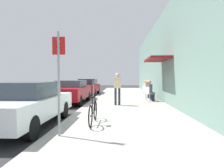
{
  "coord_description": "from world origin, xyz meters",
  "views": [
    {
      "loc": [
        1.94,
        -8.95,
        1.59
      ],
      "look_at": [
        1.25,
        6.07,
        1.07
      ],
      "focal_mm": 30.89,
      "sensor_mm": 36.0,
      "label": 1
    }
  ],
  "objects_px": {
    "street_sign": "(59,75)",
    "cafe_chair_1": "(147,92)",
    "bicycle_0": "(93,112)",
    "parked_car_2": "(88,87)",
    "cafe_chair_2": "(146,91)",
    "seated_patron_2": "(146,88)",
    "seated_patron_0": "(150,90)",
    "pedestrian_standing": "(117,86)",
    "parking_meter": "(93,90)",
    "seated_patron_1": "(148,89)",
    "parked_car_1": "(71,91)",
    "cafe_chair_0": "(149,93)",
    "parked_car_0": "(27,103)"
  },
  "relations": [
    {
      "from": "parked_car_0",
      "to": "bicycle_0",
      "type": "bearing_deg",
      "value": -0.05
    },
    {
      "from": "parking_meter",
      "to": "parked_car_2",
      "type": "bearing_deg",
      "value": 102.01
    },
    {
      "from": "cafe_chair_1",
      "to": "pedestrian_standing",
      "type": "bearing_deg",
      "value": -126.42
    },
    {
      "from": "street_sign",
      "to": "seated_patron_1",
      "type": "xyz_separation_m",
      "value": [
        3.36,
        8.06,
        -0.82
      ]
    },
    {
      "from": "bicycle_0",
      "to": "seated_patron_1",
      "type": "bearing_deg",
      "value": 68.05
    },
    {
      "from": "parked_car_2",
      "to": "pedestrian_standing",
      "type": "xyz_separation_m",
      "value": [
        2.86,
        -7.49,
        0.38
      ]
    },
    {
      "from": "bicycle_0",
      "to": "street_sign",
      "type": "bearing_deg",
      "value": -115.93
    },
    {
      "from": "seated_patron_0",
      "to": "pedestrian_standing",
      "type": "height_order",
      "value": "pedestrian_standing"
    },
    {
      "from": "seated_patron_1",
      "to": "seated_patron_2",
      "type": "xyz_separation_m",
      "value": [
        0.0,
        1.0,
        0.0
      ]
    },
    {
      "from": "parked_car_0",
      "to": "seated_patron_2",
      "type": "bearing_deg",
      "value": 57.74
    },
    {
      "from": "cafe_chair_0",
      "to": "cafe_chair_1",
      "type": "distance_m",
      "value": 0.83
    },
    {
      "from": "street_sign",
      "to": "cafe_chair_1",
      "type": "xyz_separation_m",
      "value": [
        3.3,
        8.06,
        -1.02
      ]
    },
    {
      "from": "cafe_chair_0",
      "to": "seated_patron_2",
      "type": "distance_m",
      "value": 1.85
    },
    {
      "from": "parked_car_2",
      "to": "pedestrian_standing",
      "type": "bearing_deg",
      "value": -69.09
    },
    {
      "from": "parked_car_2",
      "to": "seated_patron_0",
      "type": "height_order",
      "value": "parked_car_2"
    },
    {
      "from": "bicycle_0",
      "to": "cafe_chair_0",
      "type": "distance_m",
      "value": 6.44
    },
    {
      "from": "cafe_chair_1",
      "to": "seated_patron_2",
      "type": "height_order",
      "value": "seated_patron_2"
    },
    {
      "from": "seated_patron_0",
      "to": "pedestrian_standing",
      "type": "distance_m",
      "value": 2.72
    },
    {
      "from": "parking_meter",
      "to": "street_sign",
      "type": "relative_size",
      "value": 0.51
    },
    {
      "from": "cafe_chair_1",
      "to": "cafe_chair_2",
      "type": "height_order",
      "value": "same"
    },
    {
      "from": "seated_patron_1",
      "to": "bicycle_0",
      "type": "bearing_deg",
      "value": -111.95
    },
    {
      "from": "cafe_chair_0",
      "to": "parking_meter",
      "type": "bearing_deg",
      "value": -153.93
    },
    {
      "from": "cafe_chair_1",
      "to": "cafe_chair_2",
      "type": "relative_size",
      "value": 1.0
    },
    {
      "from": "bicycle_0",
      "to": "seated_patron_1",
      "type": "height_order",
      "value": "seated_patron_1"
    },
    {
      "from": "parked_car_2",
      "to": "parking_meter",
      "type": "distance_m",
      "value": 7.45
    },
    {
      "from": "pedestrian_standing",
      "to": "seated_patron_2",
      "type": "bearing_deg",
      "value": 61.14
    },
    {
      "from": "seated_patron_0",
      "to": "parked_car_2",
      "type": "bearing_deg",
      "value": 130.6
    },
    {
      "from": "bicycle_0",
      "to": "cafe_chair_0",
      "type": "bearing_deg",
      "value": 65.73
    },
    {
      "from": "parking_meter",
      "to": "seated_patron_2",
      "type": "relative_size",
      "value": 1.02
    },
    {
      "from": "street_sign",
      "to": "pedestrian_standing",
      "type": "bearing_deg",
      "value": 75.93
    },
    {
      "from": "parked_car_2",
      "to": "parking_meter",
      "type": "relative_size",
      "value": 3.33
    },
    {
      "from": "parked_car_1",
      "to": "pedestrian_standing",
      "type": "xyz_separation_m",
      "value": [
        2.86,
        -1.54,
        0.38
      ]
    },
    {
      "from": "parked_car_0",
      "to": "seated_patron_0",
      "type": "xyz_separation_m",
      "value": [
        4.86,
        5.89,
        0.08
      ]
    },
    {
      "from": "parked_car_2",
      "to": "seated_patron_0",
      "type": "distance_m",
      "value": 7.47
    },
    {
      "from": "street_sign",
      "to": "seated_patron_1",
      "type": "distance_m",
      "value": 8.77
    },
    {
      "from": "parked_car_2",
      "to": "cafe_chair_2",
      "type": "distance_m",
      "value": 6.18
    },
    {
      "from": "parked_car_1",
      "to": "parking_meter",
      "type": "distance_m",
      "value": 2.05
    },
    {
      "from": "cafe_chair_2",
      "to": "seated_patron_2",
      "type": "xyz_separation_m",
      "value": [
        0.06,
        0.02,
        0.19
      ]
    },
    {
      "from": "street_sign",
      "to": "seated_patron_0",
      "type": "distance_m",
      "value": 8.03
    },
    {
      "from": "cafe_chair_0",
      "to": "pedestrian_standing",
      "type": "xyz_separation_m",
      "value": [
        -1.94,
        -1.8,
        0.5
      ]
    },
    {
      "from": "parking_meter",
      "to": "cafe_chair_0",
      "type": "height_order",
      "value": "parking_meter"
    },
    {
      "from": "street_sign",
      "to": "cafe_chair_2",
      "type": "height_order",
      "value": "street_sign"
    },
    {
      "from": "cafe_chair_2",
      "to": "pedestrian_standing",
      "type": "bearing_deg",
      "value": -118.3
    },
    {
      "from": "seated_patron_0",
      "to": "cafe_chair_0",
      "type": "bearing_deg",
      "value": -160.33
    },
    {
      "from": "seated_patron_0",
      "to": "pedestrian_standing",
      "type": "xyz_separation_m",
      "value": [
        -2.0,
        -1.82,
        0.3
      ]
    },
    {
      "from": "parked_car_1",
      "to": "seated_patron_2",
      "type": "xyz_separation_m",
      "value": [
        4.86,
        2.09,
        0.08
      ]
    },
    {
      "from": "parked_car_2",
      "to": "cafe_chair_2",
      "type": "height_order",
      "value": "parked_car_2"
    },
    {
      "from": "seated_patron_2",
      "to": "pedestrian_standing",
      "type": "height_order",
      "value": "pedestrian_standing"
    },
    {
      "from": "bicycle_0",
      "to": "pedestrian_standing",
      "type": "xyz_separation_m",
      "value": [
        0.7,
        4.08,
        0.64
      ]
    },
    {
      "from": "seated_patron_1",
      "to": "cafe_chair_2",
      "type": "relative_size",
      "value": 1.48
    }
  ]
}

